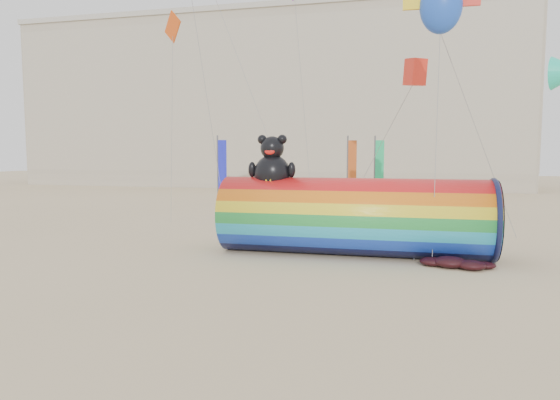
% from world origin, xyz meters
% --- Properties ---
extents(ground, '(160.00, 160.00, 0.00)m').
position_xyz_m(ground, '(0.00, 0.00, 0.00)').
color(ground, '#CCB58C').
rests_on(ground, ground).
extents(hotel_building, '(60.40, 15.40, 20.60)m').
position_xyz_m(hotel_building, '(-12.00, 45.95, 10.31)').
color(hotel_building, '#B7AD99').
rests_on(hotel_building, ground).
extents(windsock_assembly, '(10.66, 3.25, 4.92)m').
position_xyz_m(windsock_assembly, '(2.89, 4.05, 1.63)').
color(windsock_assembly, red).
rests_on(windsock_assembly, ground).
extents(kite_handler, '(0.58, 0.40, 1.56)m').
position_xyz_m(kite_handler, '(5.41, 3.66, 0.78)').
color(kite_handler, slate).
rests_on(kite_handler, ground).
extents(fabric_bundle, '(2.62, 1.35, 0.41)m').
position_xyz_m(fabric_bundle, '(6.71, 2.63, 0.17)').
color(fabric_bundle, '#390A0F').
rests_on(fabric_bundle, ground).
extents(festival_banners, '(10.36, 3.18, 5.20)m').
position_xyz_m(festival_banners, '(-0.59, 16.16, 2.64)').
color(festival_banners, '#59595E').
rests_on(festival_banners, ground).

